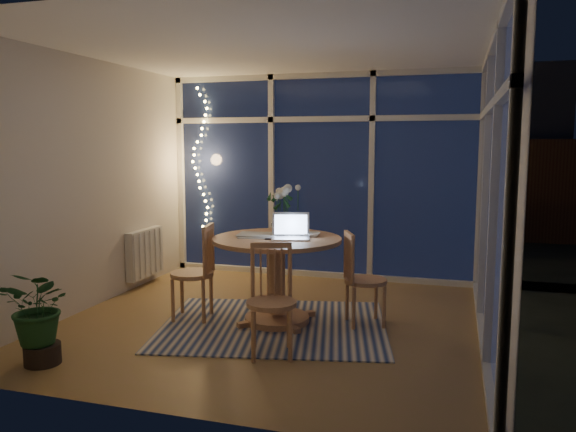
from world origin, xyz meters
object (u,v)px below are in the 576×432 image
object	(u,v)px
chair_left	(192,272)
flower_vase	(280,221)
chair_right	(366,278)
laptop	(291,225)
dining_table	(277,280)
chair_front	(272,300)
potted_plant	(40,317)

from	to	relation	value
chair_left	flower_vase	xyz separation A→B (m)	(0.76, 0.47, 0.46)
chair_right	laptop	bearing A→B (deg)	85.67
dining_table	chair_front	world-z (taller)	chair_front
chair_left	potted_plant	world-z (taller)	chair_left
potted_plant	chair_right	bearing A→B (deg)	36.41
laptop	potted_plant	world-z (taller)	laptop
chair_front	flower_vase	distance (m)	1.29
flower_vase	chair_left	bearing A→B (deg)	-148.14
chair_left	dining_table	bearing A→B (deg)	88.08
chair_left	potted_plant	xyz separation A→B (m)	(-0.62, -1.38, -0.10)
chair_left	laptop	world-z (taller)	laptop
chair_front	laptop	xyz separation A→B (m)	(-0.07, 0.77, 0.50)
flower_vase	chair_right	bearing A→B (deg)	-10.74
chair_right	potted_plant	world-z (taller)	chair_right
chair_left	laptop	xyz separation A→B (m)	(0.98, 0.08, 0.49)
dining_table	laptop	xyz separation A→B (m)	(0.15, -0.05, 0.55)
potted_plant	dining_table	bearing A→B (deg)	45.97
chair_right	chair_front	bearing A→B (deg)	125.52
flower_vase	dining_table	bearing A→B (deg)	-78.08
dining_table	chair_left	distance (m)	0.85
chair_left	flower_vase	distance (m)	1.01
chair_right	flower_vase	distance (m)	1.03
dining_table	flower_vase	world-z (taller)	flower_vase
chair_front	laptop	size ratio (longest dim) A/B	2.62
chair_front	potted_plant	distance (m)	1.81
chair_left	flower_vase	bearing A→B (deg)	111.31
chair_right	chair_front	xyz separation A→B (m)	(-0.61, -0.99, 0.01)
dining_table	potted_plant	size ratio (longest dim) A/B	1.61
dining_table	chair_front	size ratio (longest dim) A/B	1.33
dining_table	potted_plant	distance (m)	2.09
flower_vase	laptop	bearing A→B (deg)	-60.62
dining_table	flower_vase	bearing A→B (deg)	101.92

